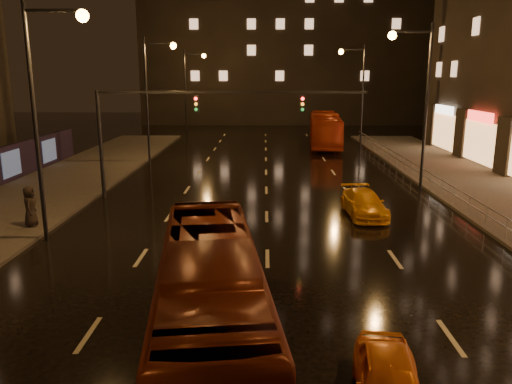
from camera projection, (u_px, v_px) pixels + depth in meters
ground at (266, 198)px, 29.33m from camera, size 140.00×140.00×0.00m
building_distant at (292, 2)px, 75.81m from camera, size 44.00×16.00×36.00m
traffic_signal at (178, 117)px, 28.34m from camera, size 15.31×0.32×6.20m
railing_right at (455, 191)px, 27.01m from camera, size 0.05×56.00×1.00m
bus_red at (210, 297)px, 12.75m from camera, size 3.84×10.83×2.95m
bus_curb at (325, 130)px, 50.44m from camera, size 3.71×12.25×3.36m
taxi_near at (389, 382)px, 10.65m from camera, size 1.89×3.74×1.22m
taxi_far at (364, 203)px, 25.49m from camera, size 2.03×4.49×1.28m
pedestrian_c at (30, 206)px, 23.12m from camera, size 0.81×1.05×1.90m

